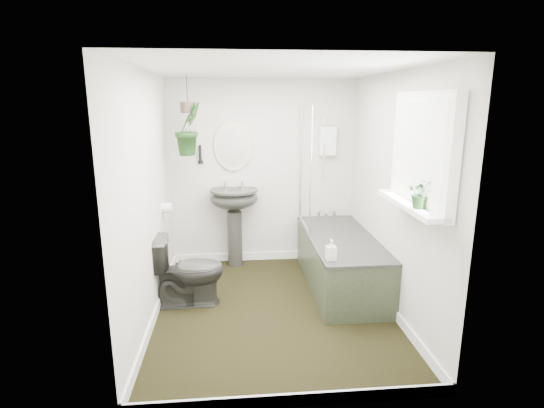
{
  "coord_description": "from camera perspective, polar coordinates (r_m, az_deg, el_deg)",
  "views": [
    {
      "loc": [
        -0.37,
        -3.85,
        2.02
      ],
      "look_at": [
        0.0,
        0.15,
        1.05
      ],
      "focal_mm": 28.0,
      "sensor_mm": 36.0,
      "label": 1
    }
  ],
  "objects": [
    {
      "name": "toilet_roll_holder",
      "position": [
        4.74,
        -13.98,
        -0.49
      ],
      "size": [
        0.11,
        0.11,
        0.11
      ],
      "primitive_type": "cylinder",
      "rotation": [
        0.0,
        1.57,
        0.0
      ],
      "color": "white",
      "rests_on": "wall_left"
    },
    {
      "name": "hanging_pot",
      "position": [
        4.82,
        -11.27,
        12.62
      ],
      "size": [
        0.16,
        0.16,
        0.12
      ],
      "primitive_type": "cylinder",
      "color": "#423128",
      "rests_on": "ceiling"
    },
    {
      "name": "window_blinds",
      "position": [
        3.47,
        18.93,
        6.72
      ],
      "size": [
        0.01,
        0.86,
        0.76
      ],
      "primitive_type": "cube",
      "color": "white",
      "rests_on": "wall_right"
    },
    {
      "name": "floor",
      "position": [
        4.37,
        0.19,
        -14.11
      ],
      "size": [
        2.3,
        2.8,
        0.02
      ],
      "primitive_type": "cube",
      "color": "black",
      "rests_on": "ground"
    },
    {
      "name": "sill_plant",
      "position": [
        3.33,
        19.5,
        1.37
      ],
      "size": [
        0.26,
        0.24,
        0.23
      ],
      "primitive_type": "imported",
      "rotation": [
        0.0,
        0.0,
        -0.41
      ],
      "color": "black",
      "rests_on": "window_sill"
    },
    {
      "name": "skirting",
      "position": [
        4.34,
        0.19,
        -13.41
      ],
      "size": [
        2.3,
        2.8,
        0.1
      ],
      "primitive_type": "cube",
      "color": "white",
      "rests_on": "floor"
    },
    {
      "name": "window_sill",
      "position": [
        3.53,
        18.03,
        -0.04
      ],
      "size": [
        0.18,
        1.0,
        0.04
      ],
      "primitive_type": "cube",
      "color": "white",
      "rests_on": "wall_right"
    },
    {
      "name": "wall_right",
      "position": [
        4.23,
        16.03,
        1.18
      ],
      "size": [
        0.02,
        2.8,
        2.3
      ],
      "primitive_type": "cube",
      "color": "beige",
      "rests_on": "ground"
    },
    {
      "name": "hanging_plant",
      "position": [
        4.83,
        -11.14,
        9.89
      ],
      "size": [
        0.41,
        0.41,
        0.58
      ],
      "primitive_type": "imported",
      "rotation": [
        0.0,
        0.0,
        0.83
      ],
      "color": "black",
      "rests_on": "ceiling"
    },
    {
      "name": "wall_left",
      "position": [
        4.03,
        -16.47,
        0.52
      ],
      "size": [
        0.02,
        2.8,
        2.3
      ],
      "primitive_type": "cube",
      "color": "beige",
      "rests_on": "ground"
    },
    {
      "name": "bathtub",
      "position": [
        4.83,
        9.19,
        -7.61
      ],
      "size": [
        0.72,
        1.72,
        0.58
      ],
      "primitive_type": null,
      "color": "#2B2B26",
      "rests_on": "floor"
    },
    {
      "name": "toilet",
      "position": [
        4.42,
        -11.26,
        -8.72
      ],
      "size": [
        0.73,
        0.44,
        0.73
      ],
      "primitive_type": "imported",
      "rotation": [
        0.0,
        0.0,
        1.61
      ],
      "color": "#2B2B26",
      "rests_on": "floor"
    },
    {
      "name": "wall_back",
      "position": [
        5.34,
        -1.25,
        4.21
      ],
      "size": [
        2.3,
        0.02,
        2.3
      ],
      "primitive_type": "cube",
      "color": "beige",
      "rests_on": "ground"
    },
    {
      "name": "shower_box",
      "position": [
        5.34,
        7.47,
        8.42
      ],
      "size": [
        0.2,
        0.1,
        0.35
      ],
      "primitive_type": "cube",
      "color": "white",
      "rests_on": "wall_back"
    },
    {
      "name": "oval_mirror",
      "position": [
        5.25,
        -5.27,
        7.84
      ],
      "size": [
        0.46,
        0.03,
        0.62
      ],
      "primitive_type": "ellipsoid",
      "color": "beige",
      "rests_on": "wall_back"
    },
    {
      "name": "soap_bottle",
      "position": [
        4.02,
        7.95,
        -6.11
      ],
      "size": [
        0.09,
        0.1,
        0.19
      ],
      "primitive_type": "imported",
      "rotation": [
        0.0,
        0.0,
        0.08
      ],
      "color": "#272323",
      "rests_on": "bathtub"
    },
    {
      "name": "pedestal_sink",
      "position": [
        5.31,
        -5.03,
        -3.14
      ],
      "size": [
        0.63,
        0.55,
        0.99
      ],
      "primitive_type": null,
      "rotation": [
        0.0,
        0.0,
        0.1
      ],
      "color": "#2B2B26",
      "rests_on": "floor"
    },
    {
      "name": "wall_front",
      "position": [
        2.62,
        3.16,
        -5.89
      ],
      "size": [
        2.3,
        0.02,
        2.3
      ],
      "primitive_type": "cube",
      "color": "beige",
      "rests_on": "ground"
    },
    {
      "name": "wall_sconce",
      "position": [
        5.26,
        -9.63,
        6.63
      ],
      "size": [
        0.04,
        0.04,
        0.22
      ],
      "primitive_type": "cylinder",
      "color": "black",
      "rests_on": "wall_back"
    },
    {
      "name": "window_recess",
      "position": [
        3.49,
        19.6,
        6.7
      ],
      "size": [
        0.08,
        1.0,
        0.9
      ],
      "primitive_type": "cube",
      "color": "white",
      "rests_on": "wall_right"
    },
    {
      "name": "ceiling",
      "position": [
        3.88,
        0.21,
        17.86
      ],
      "size": [
        2.3,
        2.8,
        0.02
      ],
      "primitive_type": "cube",
      "color": "white",
      "rests_on": "ground"
    },
    {
      "name": "bath_screen",
      "position": [
        4.97,
        4.53,
        4.97
      ],
      "size": [
        0.04,
        0.72,
        1.4
      ],
      "primitive_type": null,
      "color": "silver",
      "rests_on": "bathtub"
    }
  ]
}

